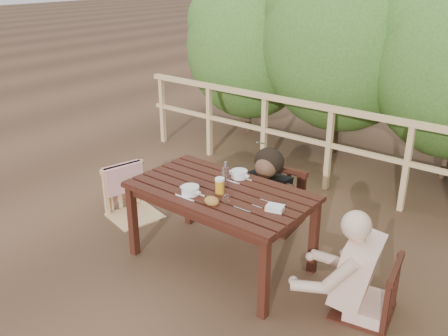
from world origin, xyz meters
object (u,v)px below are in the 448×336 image
Objects in this scene: bottle at (226,175)px; butter_tub at (275,209)px; tumbler at (226,199)px; diner_right at (377,235)px; woman at (277,163)px; bread_roll at (212,201)px; chair_right at (369,261)px; beer_glass at (220,187)px; table at (220,227)px; soup_far at (239,175)px; chair_left at (132,174)px; soup_near at (190,191)px; chair_far at (275,178)px.

bottle is 0.59m from butter_tub.
diner_right is at bearing 15.51° from tumbler.
diner_right is 5.81× the size of bottle.
bread_roll is (0.15, -1.18, 0.09)m from woman.
chair_right reaches higher than beer_glass.
bottle is 0.31m from tumbler.
beer_glass reaches higher than bread_roll.
bread_roll is at bearing -69.82° from beer_glass.
table is 10.07× the size of beer_glass.
soup_far reaches higher than table.
butter_tub is (0.59, -0.34, -0.01)m from soup_far.
soup_far reaches higher than tumbler.
chair_left is 1.48m from tumbler.
bottle reaches higher than table.
beer_glass is at bearing 147.01° from tumbler.
beer_glass is 0.64× the size of bottle.
diner_right is at bearing 14.71° from soup_near.
chair_far is 1.16m from soup_near.
beer_glass is at bearing 88.20° from woman.
chair_far is 1.14m from butter_tub.
soup_near is at bearing -113.78° from bottle.
bread_roll is at bearing -65.06° from table.
chair_far is at bearing 84.57° from soup_near.
chair_left is at bearing -171.52° from soup_far.
soup_far is 1.83× the size of butter_tub.
chair_left is 4.02× the size of soup_far.
tumbler reaches higher than butter_tub.
chair_far reaches higher than bread_roll.
table is 1.56× the size of chair_left.
beer_glass is (1.30, -0.18, 0.29)m from chair_left.
chair_right is 0.24m from diner_right.
diner_right is 1.49m from soup_near.
soup_far is at bearing 84.30° from woman.
woman is 5.57× the size of bottle.
beer_glass is at bearing 169.07° from butter_tub.
soup_near is 0.34m from bottle.
soup_far is (1.23, 0.18, 0.26)m from chair_left.
soup_near is 1.86× the size of butter_tub.
soup_near is 0.33m from tumbler.
bottle is at bearing 83.55° from diner_right.
soup_near is 3.39× the size of tumbler.
chair_right is at bearing -75.57° from chair_left.
diner_right reaches higher than chair_far.
table is at bearing 114.94° from bread_roll.
chair_right reaches higher than table.
soup_near is 1.02× the size of soup_far.
chair_far is 4.11× the size of soup_near.
bread_roll is (0.15, -1.16, 0.24)m from chair_far.
chair_right is 0.69× the size of woman.
butter_tub is at bearing -63.79° from chair_far.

